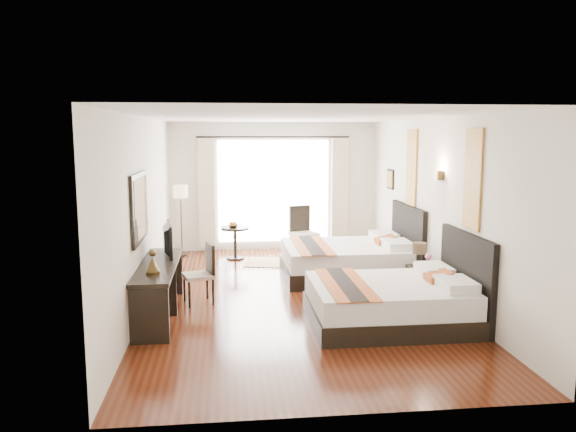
{
  "coord_description": "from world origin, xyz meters",
  "views": [
    {
      "loc": [
        -1.03,
        -8.47,
        2.55
      ],
      "look_at": [
        -0.05,
        0.39,
        1.24
      ],
      "focal_mm": 35.0,
      "sensor_mm": 36.0,
      "label": 1
    }
  ],
  "objects": [
    {
      "name": "vase",
      "position": [
        2.03,
        -0.38,
        0.57
      ],
      "size": [
        0.18,
        0.18,
        0.15
      ],
      "primitive_type": "imported",
      "rotation": [
        0.0,
        0.0,
        0.32
      ],
      "color": "black",
      "rests_on": "nightstand"
    },
    {
      "name": "wall_sconce",
      "position": [
        2.19,
        -0.25,
        1.92
      ],
      "size": [
        0.1,
        0.14,
        0.14
      ],
      "primitive_type": "cube",
      "color": "#402E16",
      "rests_on": "wall_headboard"
    },
    {
      "name": "window_glass",
      "position": [
        0.0,
        3.73,
        1.3
      ],
      "size": [
        2.4,
        0.02,
        2.2
      ],
      "primitive_type": "cube",
      "color": "white",
      "rests_on": "wall_window"
    },
    {
      "name": "wall_headboard",
      "position": [
        2.25,
        0.0,
        1.4
      ],
      "size": [
        0.01,
        7.5,
        2.8
      ],
      "primitive_type": "cube",
      "color": "silver",
      "rests_on": "floor"
    },
    {
      "name": "ceiling",
      "position": [
        0.0,
        0.0,
        2.79
      ],
      "size": [
        4.5,
        7.5,
        0.02
      ],
      "primitive_type": "cube",
      "color": "white",
      "rests_on": "wall_headboard"
    },
    {
      "name": "bed_far",
      "position": [
        1.17,
        1.14,
        0.33
      ],
      "size": [
        2.28,
        1.77,
        1.29
      ],
      "color": "black",
      "rests_on": "floor"
    },
    {
      "name": "television",
      "position": [
        -1.97,
        -0.14,
        1.0
      ],
      "size": [
        0.23,
        0.85,
        0.48
      ],
      "primitive_type": "imported",
      "rotation": [
        0.0,
        0.0,
        1.71
      ],
      "color": "black",
      "rests_on": "console_desk"
    },
    {
      "name": "sheer_curtain",
      "position": [
        0.0,
        3.67,
        1.3
      ],
      "size": [
        2.3,
        0.02,
        2.1
      ],
      "primitive_type": "cube",
      "color": "white",
      "rests_on": "wall_window"
    },
    {
      "name": "bed_near",
      "position": [
        1.22,
        -1.35,
        0.32
      ],
      "size": [
        2.17,
        1.69,
        1.23
      ],
      "color": "black",
      "rests_on": "floor"
    },
    {
      "name": "fruit_bowl",
      "position": [
        -0.9,
        2.83,
        0.68
      ],
      "size": [
        0.24,
        0.24,
        0.05
      ],
      "primitive_type": "imported",
      "rotation": [
        0.0,
        0.0,
        0.1
      ],
      "color": "#482F19",
      "rests_on": "side_table"
    },
    {
      "name": "window_chair",
      "position": [
        0.55,
        2.86,
        0.32
      ],
      "size": [
        0.62,
        0.62,
        1.06
      ],
      "rotation": [
        0.0,
        0.0,
        -1.26
      ],
      "color": "#BFAE93",
      "rests_on": "floor"
    },
    {
      "name": "art_panel_far",
      "position": [
        2.23,
        1.14,
        1.95
      ],
      "size": [
        0.03,
        0.5,
        1.35
      ],
      "primitive_type": "cube",
      "color": "maroon",
      "rests_on": "wall_headboard"
    },
    {
      "name": "art_panel_near",
      "position": [
        2.23,
        -1.35,
        1.95
      ],
      "size": [
        0.03,
        0.5,
        1.35
      ],
      "primitive_type": "cube",
      "color": "maroon",
      "rests_on": "wall_headboard"
    },
    {
      "name": "drape_left",
      "position": [
        -1.45,
        3.63,
        1.28
      ],
      "size": [
        0.35,
        0.14,
        2.35
      ],
      "primitive_type": "cube",
      "color": "beige",
      "rests_on": "floor"
    },
    {
      "name": "side_table",
      "position": [
        -0.87,
        2.85,
        0.33
      ],
      "size": [
        0.57,
        0.57,
        0.66
      ],
      "primitive_type": "cylinder",
      "color": "black",
      "rests_on": "floor"
    },
    {
      "name": "mirror_frame",
      "position": [
        -2.22,
        -0.69,
        1.55
      ],
      "size": [
        0.04,
        1.25,
        0.95
      ],
      "primitive_type": "cube",
      "color": "black",
      "rests_on": "wall_desk"
    },
    {
      "name": "bronze_figurine",
      "position": [
        -1.99,
        -1.26,
        0.9
      ],
      "size": [
        0.22,
        0.22,
        0.28
      ],
      "primitive_type": null,
      "rotation": [
        0.0,
        0.0,
        -0.19
      ],
      "color": "#402E16",
      "rests_on": "console_desk"
    },
    {
      "name": "wall_entry",
      "position": [
        0.0,
        -3.75,
        1.4
      ],
      "size": [
        4.5,
        0.01,
        2.8
      ],
      "primitive_type": "cube",
      "color": "silver",
      "rests_on": "floor"
    },
    {
      "name": "desk_chair",
      "position": [
        -1.45,
        -0.12,
        0.28
      ],
      "size": [
        0.52,
        0.52,
        0.91
      ],
      "rotation": [
        0.0,
        0.0,
        3.42
      ],
      "color": "#BFAE93",
      "rests_on": "floor"
    },
    {
      "name": "mirror_glass",
      "position": [
        -2.19,
        -0.69,
        1.55
      ],
      "size": [
        0.01,
        1.12,
        0.82
      ],
      "primitive_type": "cube",
      "color": "white",
      "rests_on": "mirror_frame"
    },
    {
      "name": "nightstand",
      "position": [
        2.0,
        -0.25,
        0.24
      ],
      "size": [
        0.41,
        0.51,
        0.49
      ],
      "primitive_type": "cube",
      "color": "black",
      "rests_on": "floor"
    },
    {
      "name": "wall_desk",
      "position": [
        -2.25,
        0.0,
        1.4
      ],
      "size": [
        0.01,
        7.5,
        2.8
      ],
      "primitive_type": "cube",
      "color": "silver",
      "rests_on": "floor"
    },
    {
      "name": "drape_right",
      "position": [
        1.45,
        3.63,
        1.28
      ],
      "size": [
        0.35,
        0.14,
        2.35
      ],
      "primitive_type": "cube",
      "color": "beige",
      "rests_on": "floor"
    },
    {
      "name": "table_lamp",
      "position": [
        1.98,
        -0.1,
        0.74
      ],
      "size": [
        0.22,
        0.22,
        0.35
      ],
      "color": "black",
      "rests_on": "nightstand"
    },
    {
      "name": "wall_window",
      "position": [
        0.0,
        3.75,
        1.4
      ],
      "size": [
        4.5,
        0.01,
        2.8
      ],
      "primitive_type": "cube",
      "color": "silver",
      "rests_on": "floor"
    },
    {
      "name": "console_desk",
      "position": [
        -1.99,
        -0.69,
        0.38
      ],
      "size": [
        0.5,
        2.2,
        0.76
      ],
      "primitive_type": "cube",
      "color": "black",
      "rests_on": "floor"
    },
    {
      "name": "floor_lamp",
      "position": [
        -1.97,
        3.29,
        1.26
      ],
      "size": [
        0.3,
        0.3,
        1.49
      ],
      "color": "black",
      "rests_on": "floor"
    },
    {
      "name": "floor",
      "position": [
        0.0,
        0.0,
        -0.01
      ],
      "size": [
        4.5,
        7.5,
        0.01
      ],
      "primitive_type": "cube",
      "color": "#3B140A",
      "rests_on": "ground"
    },
    {
      "name": "jute_rug",
      "position": [
        -0.01,
        2.38,
        0.01
      ],
      "size": [
        1.44,
        1.14,
        0.01
      ],
      "primitive_type": "cube",
      "rotation": [
        0.0,
        0.0,
        -0.23
      ],
      "color": "tan",
      "rests_on": "floor"
    }
  ]
}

